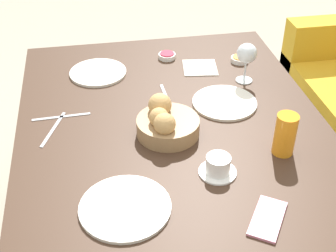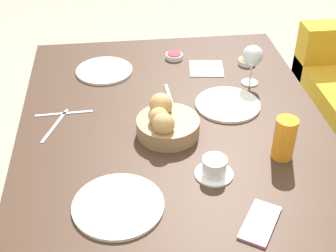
{
  "view_description": "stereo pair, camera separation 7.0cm",
  "coord_description": "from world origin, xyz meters",
  "px_view_note": "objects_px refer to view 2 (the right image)",
  "views": [
    {
      "loc": [
        1.27,
        -0.24,
        1.63
      ],
      "look_at": [
        0.07,
        -0.02,
        0.75
      ],
      "focal_mm": 50.0,
      "sensor_mm": 36.0,
      "label": 1
    },
    {
      "loc": [
        1.28,
        -0.17,
        1.63
      ],
      "look_at": [
        0.07,
        -0.02,
        0.75
      ],
      "focal_mm": 50.0,
      "sensor_mm": 36.0,
      "label": 2
    }
  ],
  "objects_px": {
    "plate_near_right": "(118,205)",
    "cell_phone": "(260,223)",
    "plate_near_left": "(104,71)",
    "coffee_cup": "(214,168)",
    "plate_far_center": "(228,104)",
    "jam_bowl_berry": "(174,56)",
    "wine_glass": "(253,57)",
    "napkin": "(206,69)",
    "juice_glass": "(284,138)",
    "jam_bowl_honey": "(247,61)",
    "bread_basket": "(166,123)",
    "spoon_coffee": "(169,95)",
    "fork_silver": "(55,125)",
    "knife_silver": "(64,113)"
  },
  "relations": [
    {
      "from": "fork_silver",
      "to": "cell_phone",
      "type": "distance_m",
      "value": 0.75
    },
    {
      "from": "wine_glass",
      "to": "napkin",
      "type": "distance_m",
      "value": 0.22
    },
    {
      "from": "bread_basket",
      "to": "knife_silver",
      "type": "bearing_deg",
      "value": -114.76
    },
    {
      "from": "juice_glass",
      "to": "napkin",
      "type": "bearing_deg",
      "value": -167.49
    },
    {
      "from": "juice_glass",
      "to": "bread_basket",
      "type": "bearing_deg",
      "value": -115.05
    },
    {
      "from": "juice_glass",
      "to": "jam_bowl_honey",
      "type": "distance_m",
      "value": 0.6
    },
    {
      "from": "plate_near_right",
      "to": "fork_silver",
      "type": "xyz_separation_m",
      "value": [
        -0.4,
        -0.2,
        -0.0
      ]
    },
    {
      "from": "napkin",
      "to": "fork_silver",
      "type": "bearing_deg",
      "value": -60.57
    },
    {
      "from": "juice_glass",
      "to": "napkin",
      "type": "distance_m",
      "value": 0.59
    },
    {
      "from": "plate_far_center",
      "to": "jam_bowl_berry",
      "type": "height_order",
      "value": "jam_bowl_berry"
    },
    {
      "from": "plate_near_right",
      "to": "jam_bowl_honey",
      "type": "xyz_separation_m",
      "value": [
        -0.75,
        0.55,
        0.01
      ]
    },
    {
      "from": "bread_basket",
      "to": "plate_near_right",
      "type": "bearing_deg",
      "value": -27.9
    },
    {
      "from": "bread_basket",
      "to": "jam_bowl_berry",
      "type": "height_order",
      "value": "bread_basket"
    },
    {
      "from": "spoon_coffee",
      "to": "plate_far_center",
      "type": "bearing_deg",
      "value": 64.46
    },
    {
      "from": "plate_near_left",
      "to": "knife_silver",
      "type": "bearing_deg",
      "value": -26.65
    },
    {
      "from": "plate_far_center",
      "to": "bread_basket",
      "type": "bearing_deg",
      "value": -59.75
    },
    {
      "from": "wine_glass",
      "to": "knife_silver",
      "type": "height_order",
      "value": "wine_glass"
    },
    {
      "from": "plate_near_right",
      "to": "knife_silver",
      "type": "bearing_deg",
      "value": -159.96
    },
    {
      "from": "juice_glass",
      "to": "knife_silver",
      "type": "xyz_separation_m",
      "value": [
        -0.31,
        -0.68,
        -0.07
      ]
    },
    {
      "from": "jam_bowl_berry",
      "to": "spoon_coffee",
      "type": "relative_size",
      "value": 0.48
    },
    {
      "from": "plate_far_center",
      "to": "fork_silver",
      "type": "xyz_separation_m",
      "value": [
        0.05,
        -0.6,
        -0.0
      ]
    },
    {
      "from": "jam_bowl_berry",
      "to": "jam_bowl_honey",
      "type": "bearing_deg",
      "value": 73.9
    },
    {
      "from": "plate_near_right",
      "to": "napkin",
      "type": "bearing_deg",
      "value": 152.47
    },
    {
      "from": "plate_near_left",
      "to": "napkin",
      "type": "bearing_deg",
      "value": 86.23
    },
    {
      "from": "jam_bowl_honey",
      "to": "spoon_coffee",
      "type": "xyz_separation_m",
      "value": [
        0.2,
        -0.35,
        -0.01
      ]
    },
    {
      "from": "jam_bowl_honey",
      "to": "spoon_coffee",
      "type": "distance_m",
      "value": 0.4
    },
    {
      "from": "plate_near_right",
      "to": "jam_bowl_berry",
      "type": "relative_size",
      "value": 3.49
    },
    {
      "from": "plate_near_left",
      "to": "knife_silver",
      "type": "relative_size",
      "value": 1.13
    },
    {
      "from": "coffee_cup",
      "to": "plate_near_right",
      "type": "bearing_deg",
      "value": -71.18
    },
    {
      "from": "napkin",
      "to": "cell_phone",
      "type": "distance_m",
      "value": 0.83
    },
    {
      "from": "plate_near_left",
      "to": "napkin",
      "type": "height_order",
      "value": "plate_near_left"
    },
    {
      "from": "plate_far_center",
      "to": "jam_bowl_honey",
      "type": "height_order",
      "value": "jam_bowl_honey"
    },
    {
      "from": "knife_silver",
      "to": "bread_basket",
      "type": "bearing_deg",
      "value": 65.24
    },
    {
      "from": "plate_near_left",
      "to": "juice_glass",
      "type": "xyz_separation_m",
      "value": [
        0.6,
        0.53,
        0.06
      ]
    },
    {
      "from": "bread_basket",
      "to": "cell_phone",
      "type": "xyz_separation_m",
      "value": [
        0.42,
        0.2,
        -0.04
      ]
    },
    {
      "from": "coffee_cup",
      "to": "jam_bowl_honey",
      "type": "xyz_separation_m",
      "value": [
        -0.65,
        0.27,
        -0.01
      ]
    },
    {
      "from": "plate_far_center",
      "to": "juice_glass",
      "type": "relative_size",
      "value": 1.7
    },
    {
      "from": "plate_near_left",
      "to": "coffee_cup",
      "type": "height_order",
      "value": "coffee_cup"
    },
    {
      "from": "wine_glass",
      "to": "fork_silver",
      "type": "bearing_deg",
      "value": -74.82
    },
    {
      "from": "juice_glass",
      "to": "wine_glass",
      "type": "height_order",
      "value": "wine_glass"
    },
    {
      "from": "cell_phone",
      "to": "plate_far_center",
      "type": "bearing_deg",
      "value": 175.79
    },
    {
      "from": "plate_near_left",
      "to": "jam_bowl_honey",
      "type": "relative_size",
      "value": 3.14
    },
    {
      "from": "juice_glass",
      "to": "cell_phone",
      "type": "relative_size",
      "value": 0.82
    },
    {
      "from": "jam_bowl_berry",
      "to": "fork_silver",
      "type": "height_order",
      "value": "jam_bowl_berry"
    },
    {
      "from": "juice_glass",
      "to": "jam_bowl_berry",
      "type": "height_order",
      "value": "juice_glass"
    },
    {
      "from": "cell_phone",
      "to": "spoon_coffee",
      "type": "bearing_deg",
      "value": -166.44
    },
    {
      "from": "wine_glass",
      "to": "knife_silver",
      "type": "xyz_separation_m",
      "value": [
        0.13,
        -0.69,
        -0.11
      ]
    },
    {
      "from": "plate_near_right",
      "to": "cell_phone",
      "type": "height_order",
      "value": "plate_near_right"
    },
    {
      "from": "fork_silver",
      "to": "napkin",
      "type": "distance_m",
      "value": 0.66
    },
    {
      "from": "knife_silver",
      "to": "cell_phone",
      "type": "bearing_deg",
      "value": 42.88
    }
  ]
}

